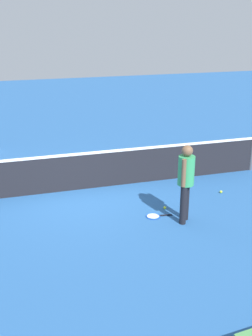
% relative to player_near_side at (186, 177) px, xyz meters
% --- Properties ---
extents(ground_plane, '(40.00, 40.00, 0.00)m').
position_rel_player_near_side_xyz_m(ground_plane, '(-1.87, 2.36, -1.01)').
color(ground_plane, '#265693').
extents(court_net, '(10.09, 0.09, 1.07)m').
position_rel_player_near_side_xyz_m(court_net, '(-1.87, 2.36, -0.51)').
color(court_net, '#4C4C51').
rests_on(court_net, ground_plane).
extents(player_near_side, '(0.48, 0.48, 1.70)m').
position_rel_player_near_side_xyz_m(player_near_side, '(0.00, 0.00, 0.00)').
color(player_near_side, black).
rests_on(player_near_side, ground_plane).
extents(tennis_racket_near_player, '(0.60, 0.35, 0.03)m').
position_rel_player_near_side_xyz_m(tennis_racket_near_player, '(-0.53, 0.39, -1.00)').
color(tennis_racket_near_player, blue).
rests_on(tennis_racket_near_player, ground_plane).
extents(tennis_ball_near_player, '(0.07, 0.07, 0.07)m').
position_rel_player_near_side_xyz_m(tennis_ball_near_player, '(-0.17, 0.67, -0.98)').
color(tennis_ball_near_player, '#C6E033').
rests_on(tennis_ball_near_player, ground_plane).
extents(tennis_ball_baseline, '(0.07, 0.07, 0.07)m').
position_rel_player_near_side_xyz_m(tennis_ball_baseline, '(1.51, 1.12, -0.98)').
color(tennis_ball_baseline, '#C6E033').
rests_on(tennis_ball_baseline, ground_plane).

